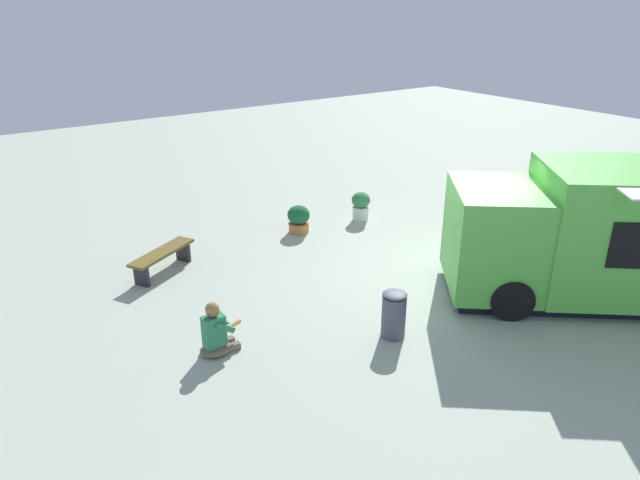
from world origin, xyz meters
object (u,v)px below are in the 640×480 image
Objects in this scene: food_truck at (601,237)px; person_customer at (216,333)px; planter_flowering_far at (299,219)px; trash_bin at (394,314)px; plaza_bench at (162,256)px; planter_flowering_near at (361,205)px.

food_truck is 5.93× the size of person_customer.
trash_bin reaches higher than planter_flowering_far.
trash_bin is (4.57, 2.28, 0.06)m from plaza_bench.
planter_flowering_far is 3.53m from plaza_bench.
person_customer reaches higher than planter_flowering_near.
planter_flowering_far is at bearing 132.53° from person_customer.
food_truck is 6.62m from planter_flowering_far.
person_customer is 5.28m from planter_flowering_far.
plaza_bench is at bearing -89.26° from planter_flowering_near.
planter_flowering_near is 0.46× the size of plaza_bench.
plaza_bench is 1.94× the size of trash_bin.
person_customer is at bearing -59.20° from planter_flowering_near.
plaza_bench is (-5.68, -6.33, -0.86)m from food_truck.
trash_bin is (1.26, 2.64, 0.06)m from person_customer.
food_truck is 6.52× the size of trash_bin.
planter_flowering_far is (-0.19, -1.77, -0.05)m from planter_flowering_near.
planter_flowering_near is at bearing -169.80° from food_truck.
planter_flowering_far is 0.42× the size of plaza_bench.
person_customer is 6.59m from planter_flowering_near.
trash_bin reaches higher than planter_flowering_near.
food_truck is 7.37× the size of planter_flowering_near.
person_customer is at bearing -6.36° from plaza_bench.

